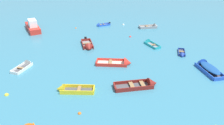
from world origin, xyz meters
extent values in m
cube|color=gray|center=(-2.40, 28.63, 0.06)|extent=(1.39, 3.36, 0.11)
cube|color=maroon|center=(-1.71, 28.65, 0.22)|extent=(0.19, 3.47, 0.44)
cube|color=maroon|center=(-3.09, 28.61, 0.22)|extent=(0.19, 3.47, 0.44)
cube|color=maroon|center=(-2.45, 30.36, 0.22)|extent=(1.36, 0.18, 0.44)
cone|color=maroon|center=(-2.35, 26.83, 0.24)|extent=(1.35, 0.83, 1.33)
cube|color=#937047|center=(-2.40, 28.81, 0.31)|extent=(1.25, 0.40, 0.03)
cube|color=black|center=(-2.45, 30.51, 0.38)|extent=(0.36, 0.33, 0.62)
cube|color=gray|center=(7.17, 26.44, 0.04)|extent=(1.66, 2.87, 0.08)
cube|color=teal|center=(6.65, 26.31, 0.16)|extent=(0.78, 2.75, 0.33)
cube|color=teal|center=(7.69, 26.58, 0.16)|extent=(0.78, 2.75, 0.33)
cube|color=teal|center=(7.53, 25.08, 0.16)|extent=(1.05, 0.37, 0.33)
cone|color=teal|center=(6.80, 27.87, 0.18)|extent=(1.16, 0.89, 1.03)
cube|color=#937047|center=(7.21, 26.30, 0.23)|extent=(1.00, 0.53, 0.03)
cube|color=beige|center=(-0.04, 21.81, 0.05)|extent=(3.88, 2.38, 0.10)
cube|color=red|center=(0.17, 22.53, 0.21)|extent=(3.67, 1.16, 0.42)
cube|color=red|center=(-0.25, 21.08, 0.21)|extent=(3.67, 1.16, 0.42)
cube|color=red|center=(-1.86, 22.34, 0.21)|extent=(0.56, 1.46, 0.42)
cone|color=red|center=(1.85, 21.25, 0.23)|extent=(1.24, 1.63, 1.45)
cube|color=#937047|center=(-0.23, 21.86, 0.29)|extent=(0.76, 1.41, 0.03)
cube|color=#4C4C51|center=(10.14, 23.00, 0.04)|extent=(1.69, 2.41, 0.07)
cube|color=navy|center=(10.52, 22.83, 0.14)|extent=(1.07, 2.19, 0.29)
cube|color=navy|center=(9.76, 23.18, 0.14)|extent=(1.07, 2.19, 0.29)
cube|color=navy|center=(10.65, 24.09, 0.14)|extent=(0.78, 0.43, 0.29)
cone|color=navy|center=(9.61, 21.88, 0.16)|extent=(0.96, 0.84, 0.81)
cube|color=#937047|center=(10.20, 23.12, 0.20)|extent=(0.79, 0.55, 0.03)
cube|color=gray|center=(1.83, 38.20, 0.04)|extent=(2.47, 1.43, 0.08)
cube|color=blue|center=(1.95, 37.75, 0.16)|extent=(2.36, 0.66, 0.31)
cube|color=blue|center=(1.71, 38.66, 0.16)|extent=(2.36, 0.66, 0.31)
cube|color=blue|center=(3.00, 38.51, 0.16)|extent=(0.32, 0.92, 0.31)
cone|color=blue|center=(0.61, 37.89, 0.17)|extent=(0.76, 1.01, 0.90)
cube|color=#937047|center=(1.95, 38.24, 0.22)|extent=(0.45, 0.88, 0.03)
cube|color=#937047|center=(1.27, 38.06, 0.22)|extent=(0.45, 0.88, 0.03)
cube|color=black|center=(3.10, 38.53, 0.27)|extent=(0.28, 0.29, 0.44)
cube|color=beige|center=(9.67, 34.91, 0.06)|extent=(3.09, 1.30, 0.11)
cube|color=gray|center=(9.71, 35.52, 0.22)|extent=(3.17, 0.24, 0.45)
cube|color=gray|center=(9.64, 34.30, 0.22)|extent=(3.17, 0.24, 0.45)
cube|color=gray|center=(8.09, 34.99, 0.22)|extent=(0.18, 1.20, 0.45)
cone|color=gray|center=(11.32, 34.83, 0.25)|extent=(0.78, 1.21, 1.17)
cube|color=#937047|center=(9.51, 34.92, 0.31)|extent=(0.38, 1.11, 0.03)
cube|color=#4C4C51|center=(-10.86, 22.78, 0.04)|extent=(2.18, 2.72, 0.09)
cube|color=white|center=(-11.32, 23.05, 0.18)|extent=(1.43, 2.34, 0.35)
cube|color=white|center=(-10.39, 22.50, 0.18)|extent=(1.43, 2.34, 0.35)
cube|color=white|center=(-11.54, 21.63, 0.18)|extent=(0.97, 0.64, 0.35)
cone|color=white|center=(-10.14, 23.97, 0.19)|extent=(1.21, 1.06, 1.04)
cube|color=#937047|center=(-10.93, 22.66, 0.25)|extent=(0.97, 0.74, 0.03)
cube|color=#4C4C51|center=(1.04, 16.19, 0.06)|extent=(3.82, 1.37, 0.11)
cube|color=maroon|center=(1.06, 16.85, 0.23)|extent=(3.94, 0.22, 0.46)
cube|color=maroon|center=(1.01, 15.52, 0.23)|extent=(3.94, 0.22, 0.46)
cube|color=maroon|center=(-0.93, 16.26, 0.23)|extent=(0.18, 1.30, 0.46)
cone|color=maroon|center=(3.09, 16.12, 0.25)|extent=(0.95, 1.30, 1.27)
cube|color=#937047|center=(0.83, 16.19, 0.32)|extent=(0.45, 1.20, 0.03)
cube|color=#937047|center=(1.98, 16.15, 0.32)|extent=(0.45, 1.20, 0.03)
cube|color=red|center=(-11.24, 38.04, 0.45)|extent=(3.37, 6.26, 0.90)
cone|color=red|center=(-12.09, 41.04, 0.49)|extent=(1.79, 1.57, 1.52)
cube|color=white|center=(-11.08, 37.46, 1.50)|extent=(1.84, 2.43, 1.21)
cube|color=black|center=(-11.34, 38.38, 1.74)|extent=(1.23, 0.51, 0.53)
cube|color=#4C4C51|center=(-4.67, 16.66, 0.06)|extent=(3.32, 1.78, 0.12)
cube|color=yellow|center=(-4.80, 16.11, 0.23)|extent=(3.22, 0.86, 0.46)
cube|color=yellow|center=(-4.53, 17.20, 0.23)|extent=(3.22, 0.86, 0.46)
cube|color=yellow|center=(-3.07, 16.26, 0.23)|extent=(0.38, 1.09, 0.46)
cone|color=yellow|center=(-6.33, 17.07, 0.25)|extent=(0.99, 1.23, 1.08)
cube|color=#937047|center=(-4.50, 16.61, 0.32)|extent=(0.57, 1.06, 0.03)
cube|color=#4C4C51|center=(10.65, 17.42, 0.05)|extent=(1.45, 3.68, 0.10)
cube|color=blue|center=(9.90, 17.43, 0.21)|extent=(0.15, 3.82, 0.42)
cube|color=blue|center=(11.40, 17.41, 0.21)|extent=(0.15, 3.82, 0.42)
cube|color=blue|center=(10.62, 15.51, 0.21)|extent=(1.46, 0.17, 0.42)
cone|color=blue|center=(10.68, 19.41, 0.23)|extent=(1.44, 0.89, 1.43)
cube|color=#937047|center=(10.65, 17.22, 0.29)|extent=(1.34, 0.42, 0.03)
cube|color=#937047|center=(10.66, 18.33, 0.29)|extent=(1.34, 0.42, 0.03)
ellipsoid|color=#19478C|center=(10.65, 17.42, 0.56)|extent=(1.38, 3.36, 0.40)
sphere|color=silver|center=(5.71, 37.83, 0.00)|extent=(0.41, 0.41, 0.41)
sphere|color=yellow|center=(-11.49, 17.49, 0.00)|extent=(0.41, 0.41, 0.41)
sphere|color=orange|center=(-4.73, 13.25, 0.00)|extent=(0.32, 0.32, 0.32)
sphere|color=orange|center=(-3.59, 37.58, 0.00)|extent=(0.31, 0.31, 0.31)
sphere|color=red|center=(5.04, 30.86, 0.00)|extent=(0.40, 0.40, 0.40)
camera|label=1|loc=(-5.01, -1.37, 12.20)|focal=34.09mm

